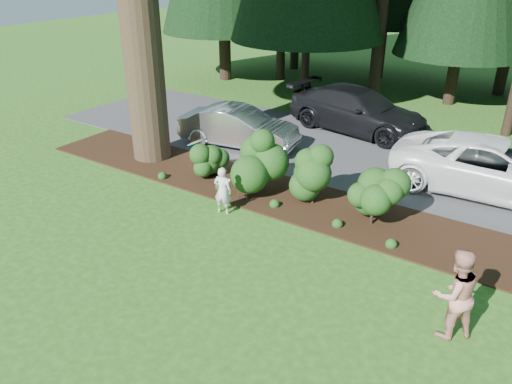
{
  "coord_description": "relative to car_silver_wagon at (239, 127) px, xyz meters",
  "views": [
    {
      "loc": [
        7.16,
        -7.82,
        6.35
      ],
      "look_at": [
        1.35,
        0.86,
        1.3
      ],
      "focal_mm": 35.0,
      "sensor_mm": 36.0,
      "label": 1
    }
  ],
  "objects": [
    {
      "name": "adult",
      "position": [
        8.87,
        -5.82,
        0.16
      ],
      "size": [
        1.09,
        1.09,
        1.78
      ],
      "primitive_type": "imported",
      "rotation": [
        0.0,
        0.0,
        3.92
      ],
      "color": "red",
      "rests_on": "ground"
    },
    {
      "name": "frisbee",
      "position": [
        1.78,
        -4.35,
        1.13
      ],
      "size": [
        0.5,
        0.53,
        0.25
      ],
      "color": "#157875",
      "rests_on": "ground"
    },
    {
      "name": "car_dark_suv",
      "position": [
        2.84,
        3.9,
        0.12
      ],
      "size": [
        5.9,
        3.1,
        1.63
      ],
      "primitive_type": "imported",
      "rotation": [
        0.0,
        0.0,
        1.42
      ],
      "color": "black",
      "rests_on": "driveway"
    },
    {
      "name": "shrub_row",
      "position": [
        3.53,
        -2.76,
        0.08
      ],
      "size": [
        6.53,
        1.6,
        1.61
      ],
      "color": "#1E3F13",
      "rests_on": "ground"
    },
    {
      "name": "car_silver_wagon",
      "position": [
        0.0,
        0.0,
        0.0
      ],
      "size": [
        4.44,
        2.16,
        1.4
      ],
      "primitive_type": "imported",
      "rotation": [
        0.0,
        0.0,
        1.74
      ],
      "color": "silver",
      "rests_on": "driveway"
    },
    {
      "name": "lily_cluster",
      "position": [
        2.46,
        -3.5,
        -0.23
      ],
      "size": [
        0.69,
        0.09,
        0.57
      ],
      "color": "#1E3F13",
      "rests_on": "ground"
    },
    {
      "name": "ground",
      "position": [
        2.76,
        -5.9,
        -0.73
      ],
      "size": [
        80.0,
        80.0,
        0.0
      ],
      "primitive_type": "plane",
      "color": "#234D16",
      "rests_on": "ground"
    },
    {
      "name": "car_white_suv",
      "position": [
        8.29,
        0.92,
        0.09
      ],
      "size": [
        5.8,
        2.92,
        1.57
      ],
      "primitive_type": "imported",
      "rotation": [
        0.0,
        0.0,
        1.63
      ],
      "color": "white",
      "rests_on": "driveway"
    },
    {
      "name": "driveway",
      "position": [
        2.76,
        1.6,
        -0.72
      ],
      "size": [
        22.0,
        6.0,
        0.03
      ],
      "primitive_type": "cube",
      "color": "#38383A",
      "rests_on": "ground"
    },
    {
      "name": "mulch_bed",
      "position": [
        2.76,
        -2.65,
        -0.71
      ],
      "size": [
        16.0,
        2.5,
        0.05
      ],
      "primitive_type": "cube",
      "color": "black",
      "rests_on": "ground"
    },
    {
      "name": "child",
      "position": [
        2.59,
        -4.35,
        -0.07
      ],
      "size": [
        0.54,
        0.42,
        1.32
      ],
      "primitive_type": "imported",
      "rotation": [
        0.0,
        0.0,
        3.39
      ],
      "color": "silver",
      "rests_on": "ground"
    }
  ]
}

